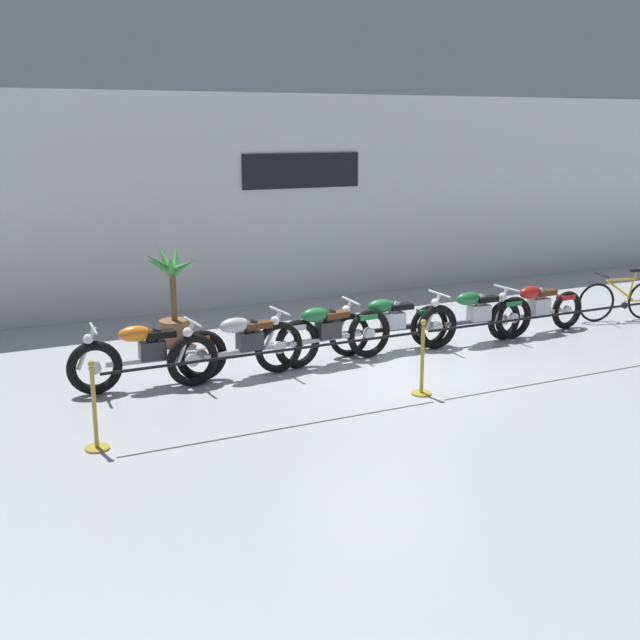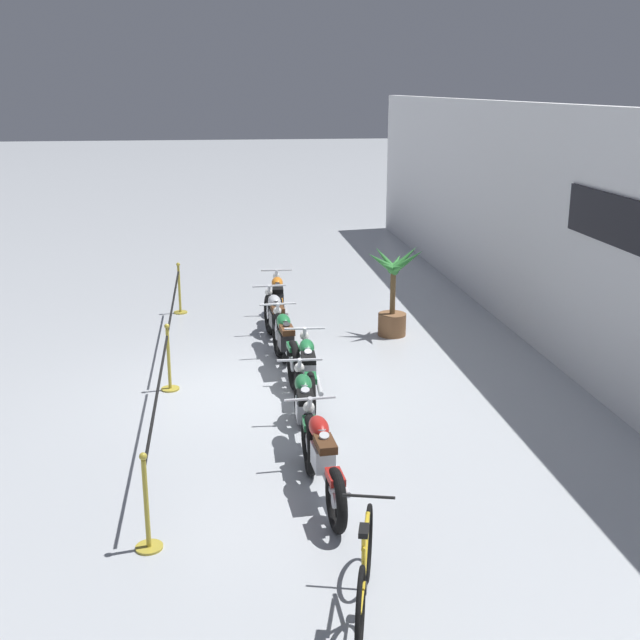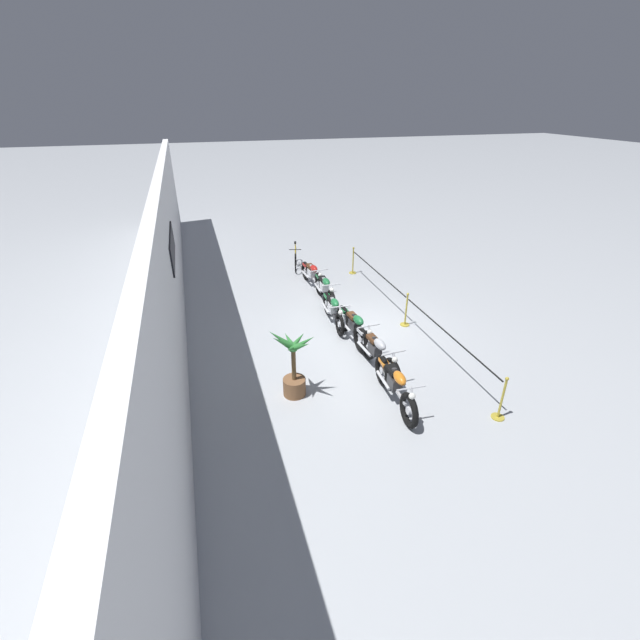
{
  "view_description": "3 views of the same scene",
  "coord_description": "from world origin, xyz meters",
  "px_view_note": "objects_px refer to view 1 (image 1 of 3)",
  "views": [
    {
      "loc": [
        -5.95,
        -10.06,
        3.59
      ],
      "look_at": [
        -0.63,
        0.85,
        0.62
      ],
      "focal_mm": 45.0,
      "sensor_mm": 36.0,
      "label": 1
    },
    {
      "loc": [
        11.55,
        -0.53,
        4.47
      ],
      "look_at": [
        -0.46,
        1.05,
        0.93
      ],
      "focal_mm": 45.0,
      "sensor_mm": 36.0,
      "label": 2
    },
    {
      "loc": [
        -10.23,
        4.4,
        6.12
      ],
      "look_at": [
        -0.15,
        1.36,
        0.58
      ],
      "focal_mm": 24.0,
      "sensor_mm": 36.0,
      "label": 3
    }
  ],
  "objects_px": {
    "potted_palm_left_of_row": "(173,300)",
    "motorcycle_orange_0": "(149,355)",
    "motorcycle_red_5": "(536,309)",
    "motorcycle_green_2": "(325,334)",
    "motorcycle_green_4": "(476,316)",
    "bicycle": "(621,300)",
    "stanchion_mid_left": "(422,369)",
    "stanchion_far_left": "(336,355)",
    "motorcycle_silver_1": "(246,346)",
    "motorcycle_green_3": "(390,323)"
  },
  "relations": [
    {
      "from": "motorcycle_green_3",
      "to": "stanchion_mid_left",
      "type": "height_order",
      "value": "stanchion_mid_left"
    },
    {
      "from": "motorcycle_green_4",
      "to": "potted_palm_left_of_row",
      "type": "height_order",
      "value": "potted_palm_left_of_row"
    },
    {
      "from": "motorcycle_green_4",
      "to": "stanchion_mid_left",
      "type": "relative_size",
      "value": 2.15
    },
    {
      "from": "potted_palm_left_of_row",
      "to": "stanchion_far_left",
      "type": "bearing_deg",
      "value": -75.9
    },
    {
      "from": "motorcycle_green_2",
      "to": "motorcycle_green_4",
      "type": "bearing_deg",
      "value": -0.12
    },
    {
      "from": "stanchion_mid_left",
      "to": "motorcycle_red_5",
      "type": "bearing_deg",
      "value": 27.57
    },
    {
      "from": "motorcycle_green_2",
      "to": "motorcycle_green_4",
      "type": "relative_size",
      "value": 1.04
    },
    {
      "from": "bicycle",
      "to": "potted_palm_left_of_row",
      "type": "height_order",
      "value": "potted_palm_left_of_row"
    },
    {
      "from": "stanchion_mid_left",
      "to": "motorcycle_silver_1",
      "type": "bearing_deg",
      "value": 136.37
    },
    {
      "from": "stanchion_far_left",
      "to": "motorcycle_orange_0",
      "type": "bearing_deg",
      "value": 135.39
    },
    {
      "from": "motorcycle_silver_1",
      "to": "motorcycle_green_2",
      "type": "bearing_deg",
      "value": 2.19
    },
    {
      "from": "stanchion_mid_left",
      "to": "bicycle",
      "type": "bearing_deg",
      "value": 18.97
    },
    {
      "from": "motorcycle_green_2",
      "to": "motorcycle_green_3",
      "type": "height_order",
      "value": "motorcycle_green_2"
    },
    {
      "from": "bicycle",
      "to": "stanchion_far_left",
      "type": "distance_m",
      "value": 7.3
    },
    {
      "from": "motorcycle_orange_0",
      "to": "potted_palm_left_of_row",
      "type": "height_order",
      "value": "potted_palm_left_of_row"
    },
    {
      "from": "potted_palm_left_of_row",
      "to": "stanchion_mid_left",
      "type": "relative_size",
      "value": 1.63
    },
    {
      "from": "motorcycle_silver_1",
      "to": "motorcycle_green_3",
      "type": "relative_size",
      "value": 1.13
    },
    {
      "from": "motorcycle_green_2",
      "to": "stanchion_far_left",
      "type": "distance_m",
      "value": 1.99
    },
    {
      "from": "motorcycle_silver_1",
      "to": "stanchion_mid_left",
      "type": "xyz_separation_m",
      "value": [
        1.87,
        -1.78,
        -0.12
      ]
    },
    {
      "from": "motorcycle_red_5",
      "to": "potted_palm_left_of_row",
      "type": "relative_size",
      "value": 1.27
    },
    {
      "from": "motorcycle_green_3",
      "to": "motorcycle_red_5",
      "type": "height_order",
      "value": "motorcycle_green_3"
    },
    {
      "from": "motorcycle_red_5",
      "to": "bicycle",
      "type": "height_order",
      "value": "bicycle"
    },
    {
      "from": "motorcycle_orange_0",
      "to": "stanchion_far_left",
      "type": "relative_size",
      "value": 0.25
    },
    {
      "from": "motorcycle_silver_1",
      "to": "motorcycle_green_2",
      "type": "xyz_separation_m",
      "value": [
        1.3,
        0.05,
        0.01
      ]
    },
    {
      "from": "bicycle",
      "to": "stanchion_mid_left",
      "type": "distance_m",
      "value": 6.03
    },
    {
      "from": "motorcycle_orange_0",
      "to": "stanchion_far_left",
      "type": "distance_m",
      "value": 2.75
    },
    {
      "from": "stanchion_far_left",
      "to": "bicycle",
      "type": "bearing_deg",
      "value": 15.61
    },
    {
      "from": "motorcycle_red_5",
      "to": "potted_palm_left_of_row",
      "type": "height_order",
      "value": "potted_palm_left_of_row"
    },
    {
      "from": "motorcycle_silver_1",
      "to": "motorcycle_green_4",
      "type": "distance_m",
      "value": 4.12
    },
    {
      "from": "motorcycle_orange_0",
      "to": "motorcycle_silver_1",
      "type": "height_order",
      "value": "motorcycle_silver_1"
    },
    {
      "from": "motorcycle_red_5",
      "to": "stanchion_mid_left",
      "type": "relative_size",
      "value": 2.07
    },
    {
      "from": "motorcycle_orange_0",
      "to": "motorcycle_green_2",
      "type": "height_order",
      "value": "motorcycle_green_2"
    },
    {
      "from": "potted_palm_left_of_row",
      "to": "stanchion_mid_left",
      "type": "xyz_separation_m",
      "value": [
        2.32,
        -3.98,
        -0.41
      ]
    },
    {
      "from": "motorcycle_red_5",
      "to": "potted_palm_left_of_row",
      "type": "xyz_separation_m",
      "value": [
        -5.9,
        2.11,
        0.31
      ]
    },
    {
      "from": "potted_palm_left_of_row",
      "to": "stanchion_mid_left",
      "type": "distance_m",
      "value": 4.63
    },
    {
      "from": "motorcycle_red_5",
      "to": "bicycle",
      "type": "xyz_separation_m",
      "value": [
        2.12,
        0.09,
        -0.06
      ]
    },
    {
      "from": "bicycle",
      "to": "motorcycle_red_5",
      "type": "bearing_deg",
      "value": -177.55
    },
    {
      "from": "motorcycle_orange_0",
      "to": "motorcycle_green_4",
      "type": "height_order",
      "value": "motorcycle_orange_0"
    },
    {
      "from": "motorcycle_green_2",
      "to": "bicycle",
      "type": "distance_m",
      "value": 6.28
    },
    {
      "from": "motorcycle_red_5",
      "to": "stanchion_far_left",
      "type": "bearing_deg",
      "value": -159.1
    },
    {
      "from": "motorcycle_silver_1",
      "to": "stanchion_far_left",
      "type": "height_order",
      "value": "stanchion_far_left"
    },
    {
      "from": "motorcycle_silver_1",
      "to": "potted_palm_left_of_row",
      "type": "xyz_separation_m",
      "value": [
        -0.45,
        2.2,
        0.29
      ]
    },
    {
      "from": "motorcycle_green_2",
      "to": "bicycle",
      "type": "bearing_deg",
      "value": 1.2
    },
    {
      "from": "potted_palm_left_of_row",
      "to": "motorcycle_orange_0",
      "type": "bearing_deg",
      "value": -114.65
    },
    {
      "from": "motorcycle_red_5",
      "to": "stanchion_mid_left",
      "type": "bearing_deg",
      "value": -152.43
    },
    {
      "from": "motorcycle_silver_1",
      "to": "motorcycle_green_4",
      "type": "relative_size",
      "value": 1.07
    },
    {
      "from": "motorcycle_orange_0",
      "to": "motorcycle_red_5",
      "type": "bearing_deg",
      "value": -0.42
    },
    {
      "from": "bicycle",
      "to": "stanchion_far_left",
      "type": "xyz_separation_m",
      "value": [
        -7.02,
        -1.96,
        0.33
      ]
    },
    {
      "from": "motorcycle_green_3",
      "to": "stanchion_far_left",
      "type": "bearing_deg",
      "value": -134.71
    },
    {
      "from": "potted_palm_left_of_row",
      "to": "stanchion_far_left",
      "type": "height_order",
      "value": "potted_palm_left_of_row"
    }
  ]
}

